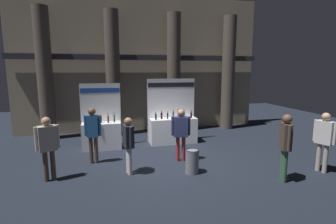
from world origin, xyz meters
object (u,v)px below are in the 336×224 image
visitor_0 (129,141)px  visitor_1 (181,130)px  visitor_4 (324,137)px  visitor_5 (93,131)px  trash_bin (192,161)px  exhibitor_booth_0 (102,133)px  visitor_3 (48,142)px  visitor_2 (285,142)px  exhibitor_booth_1 (173,127)px

visitor_0 → visitor_1: bearing=100.3°
visitor_4 → visitor_5: visitor_5 is taller
trash_bin → visitor_1: bearing=91.8°
visitor_1 → visitor_5: size_ratio=0.95×
exhibitor_booth_0 → visitor_4: exhibitor_booth_0 is taller
trash_bin → visitor_4: (3.68, -0.81, 0.70)m
visitor_4 → visitor_5: (-6.45, 2.30, 0.01)m
visitor_3 → visitor_4: bearing=149.6°
exhibitor_booth_0 → trash_bin: exhibitor_booth_0 is taller
visitor_1 → trash_bin: bearing=-75.8°
visitor_2 → visitor_5: bearing=-99.1°
trash_bin → visitor_1: visitor_1 is taller
exhibitor_booth_0 → visitor_0: (0.77, -2.64, 0.36)m
trash_bin → visitor_5: bearing=151.6°
visitor_1 → visitor_4: 4.15m
exhibitor_booth_0 → visitor_0: size_ratio=1.49×
visitor_1 → visitor_3: 3.88m
exhibitor_booth_1 → visitor_4: size_ratio=1.48×
visitor_2 → visitor_3: bearing=-85.5°
exhibitor_booth_1 → visitor_5: 3.46m
visitor_2 → visitor_5: (-4.95, 2.59, -0.03)m
visitor_5 → exhibitor_booth_0: bearing=-90.7°
trash_bin → visitor_2: visitor_2 is taller
visitor_2 → visitor_0: bearing=-92.0°
exhibitor_booth_1 → visitor_0: size_ratio=1.58×
trash_bin → exhibitor_booth_1: bearing=85.2°
visitor_3 → visitor_1: bearing=168.2°
trash_bin → visitor_2: (2.18, -1.10, 0.73)m
trash_bin → visitor_0: (-1.76, 0.38, 0.62)m
visitor_2 → visitor_4: bearing=119.4°
exhibitor_booth_0 → trash_bin: 3.95m
visitor_0 → visitor_3: 2.11m
exhibitor_booth_0 → exhibitor_booth_1: bearing=2.1°
exhibitor_booth_0 → visitor_3: exhibitor_booth_0 is taller
exhibitor_booth_1 → visitor_3: bearing=-146.7°
visitor_5 → visitor_2: bearing=160.5°
visitor_1 → visitor_4: visitor_4 is taller
trash_bin → visitor_2: 2.55m
visitor_1 → visitor_2: 3.08m
visitor_3 → visitor_0: bearing=157.8°
visitor_1 → visitor_5: (-2.74, 0.45, 0.03)m
visitor_3 → visitor_5: 1.54m
visitor_4 → visitor_2: bearing=-99.0°
exhibitor_booth_1 → visitor_5: bearing=-151.7°
visitor_3 → visitor_4: 7.64m
exhibitor_booth_1 → trash_bin: exhibitor_booth_1 is taller
exhibitor_booth_1 → visitor_4: bearing=-49.0°
visitor_1 → visitor_2: bearing=-31.7°
visitor_2 → visitor_4: visitor_2 is taller
exhibitor_booth_0 → visitor_3: (-1.33, -2.60, 0.45)m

